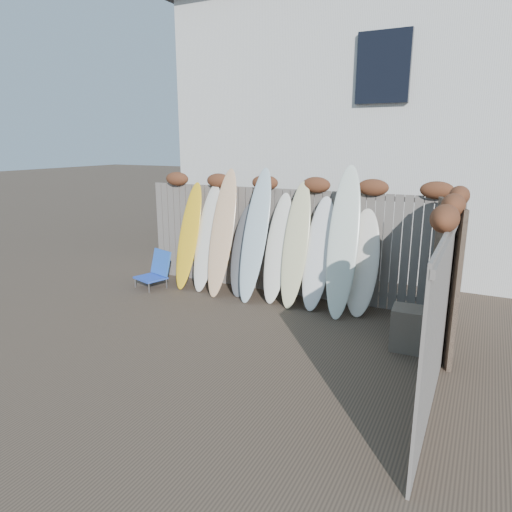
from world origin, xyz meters
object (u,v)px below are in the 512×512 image
at_px(wooden_crate, 411,329).
at_px(surfboard_0, 189,236).
at_px(beach_chair, 156,270).
at_px(lattice_panel, 444,279).

xyz_separation_m(wooden_crate, surfboard_0, (-4.43, 1.02, 0.73)).
bearing_deg(beach_chair, wooden_crate, -7.75).
relative_size(lattice_panel, surfboard_0, 0.96).
bearing_deg(wooden_crate, lattice_panel, 28.04).
bearing_deg(beach_chair, surfboard_0, 29.53).
xyz_separation_m(beach_chair, wooden_crate, (5.02, -0.68, -0.03)).
bearing_deg(lattice_panel, surfboard_0, 152.91).
height_order(wooden_crate, lattice_panel, lattice_panel).
xyz_separation_m(lattice_panel, surfboard_0, (-4.78, 0.83, 0.00)).
bearing_deg(wooden_crate, surfboard_0, 167.02).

